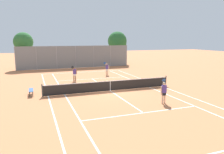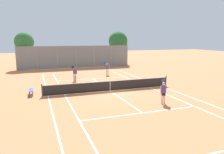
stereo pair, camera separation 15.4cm
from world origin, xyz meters
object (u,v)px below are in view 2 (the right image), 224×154
Objects in this scene: loose_tennis_ball_1 at (140,80)px; courtside_bench at (31,90)px; player_near_side at (163,91)px; player_far_right at (107,68)px; tennis_net at (110,85)px; loose_tennis_ball_2 at (99,95)px; tree_behind_left at (24,42)px; loose_tennis_ball_0 at (46,77)px; tree_behind_right at (119,42)px; player_far_left at (75,73)px.

loose_tennis_ball_1 is 0.04× the size of courtside_bench.
courtside_bench is at bearing 147.29° from player_near_side.
player_far_right is at bearing 38.45° from courtside_bench.
loose_tennis_ball_1 is (4.90, 3.74, -0.48)m from tennis_net.
loose_tennis_ball_2 is 21.21m from tree_behind_left.
loose_tennis_ball_2 is at bearing 134.79° from player_near_side.
tree_behind_left is at bearing 130.45° from loose_tennis_ball_1.
loose_tennis_ball_0 is 10.27m from tree_behind_left.
loose_tennis_ball_1 is at bearing -49.55° from tree_behind_left.
player_far_right is 14.13m from tree_behind_right.
courtside_bench is (-9.22, 5.92, -0.52)m from player_near_side.
loose_tennis_ball_2 is (-6.34, -4.89, 0.00)m from loose_tennis_ball_1.
loose_tennis_ball_0 is at bearing 126.99° from player_far_left.
courtside_bench is 18.17m from tree_behind_left.
tennis_net reaches higher than loose_tennis_ball_2.
tree_behind_right reaches higher than courtside_bench.
loose_tennis_ball_2 is (-3.94, -9.45, -0.89)m from player_far_right.
loose_tennis_ball_0 is (-7.67, 1.33, -0.89)m from player_far_right.
player_far_left reaches higher than loose_tennis_ball_0.
loose_tennis_ball_1 is 1.00× the size of loose_tennis_ball_2.
player_far_left is at bearing 113.29° from player_near_side.
player_near_side is 0.29× the size of tree_behind_right.
player_near_side is at bearing -66.65° from tree_behind_left.
tree_behind_left reaches higher than loose_tennis_ball_1.
player_near_side is 26.88× the size of loose_tennis_ball_1.
tennis_net is 6.14m from player_far_left.
tree_behind_right reaches higher than tree_behind_left.
player_near_side and player_far_right have the same top height.
player_far_right is 1.18× the size of courtside_bench.
tree_behind_left reaches higher than tennis_net.
player_far_left is 1.00× the size of player_far_right.
tree_behind_right reaches higher than loose_tennis_ball_0.
player_near_side is at bearing -90.41° from player_far_right.
loose_tennis_ball_0 is at bearing 117.33° from player_near_side.
loose_tennis_ball_2 is at bearing -83.53° from player_far_left.
loose_tennis_ball_0 and loose_tennis_ball_1 have the same top height.
tree_behind_right is at bearing 51.36° from courtside_bench.
tree_behind_right reaches higher than player_far_left.
tree_behind_left is at bearing 107.84° from loose_tennis_ball_2.
courtside_bench is at bearing -141.55° from player_far_right.
player_far_left is at bearing 111.25° from tennis_net.
loose_tennis_ball_2 is at bearing -112.63° from player_far_right.
tennis_net is at bearing -113.35° from tree_behind_right.
player_far_left and player_far_right have the same top height.
courtside_bench is (-9.32, -7.40, -0.52)m from player_far_right.
tree_behind_right is (10.30, 21.66, 4.09)m from loose_tennis_ball_2.
loose_tennis_ball_0 is 18.22m from tree_behind_right.
courtside_bench is at bearing -133.72° from player_far_left.
loose_tennis_ball_1 is 0.01× the size of tree_behind_right.
player_far_left is 4.98m from loose_tennis_ball_0.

